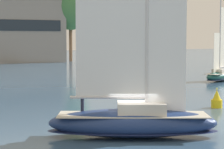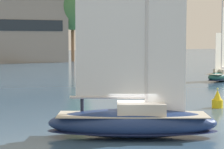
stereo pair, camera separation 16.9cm
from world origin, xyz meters
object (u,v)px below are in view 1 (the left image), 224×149
at_px(sailboat_main, 133,119).
at_px(sailboat_moored_mid_channel, 158,65).
at_px(sailboat_moored_near_marina, 221,74).
at_px(channel_buoy, 217,100).
at_px(tree_shore_left, 70,7).

bearing_deg(sailboat_main, sailboat_moored_mid_channel, 59.39).
height_order(sailboat_main, sailboat_moored_near_marina, sailboat_main).
bearing_deg(sailboat_moored_near_marina, sailboat_main, -134.86).
height_order(sailboat_moored_near_marina, channel_buoy, sailboat_moored_near_marina).
bearing_deg(sailboat_moored_mid_channel, tree_shore_left, 100.33).
xyz_separation_m(tree_shore_left, sailboat_main, (-23.48, -84.49, -12.76)).
height_order(sailboat_moored_near_marina, sailboat_moored_mid_channel, sailboat_moored_near_marina).
xyz_separation_m(sailboat_moored_near_marina, sailboat_moored_mid_channel, (3.62, 24.01, -0.06)).
distance_m(tree_shore_left, sailboat_moored_near_marina, 59.74).
xyz_separation_m(sailboat_main, channel_buoy, (11.06, 7.06, -0.42)).
height_order(sailboat_main, sailboat_moored_mid_channel, sailboat_main).
distance_m(sailboat_moored_mid_channel, channel_buoy, 47.03).
distance_m(tree_shore_left, channel_buoy, 79.52).
distance_m(sailboat_main, channel_buoy, 13.12).
xyz_separation_m(sailboat_moored_near_marina, channel_buoy, (-15.04, -19.16, -0.25)).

